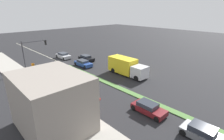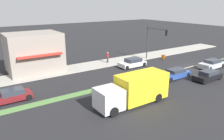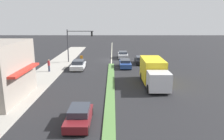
% 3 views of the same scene
% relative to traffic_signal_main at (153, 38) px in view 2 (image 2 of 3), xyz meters
% --- Properties ---
extents(ground_plane, '(160.00, 160.00, 0.00)m').
position_rel_traffic_signal_main_xyz_m(ground_plane, '(-6.12, 15.59, -3.90)').
color(ground_plane, '#232326').
extents(sidewalk_right, '(4.00, 73.00, 0.12)m').
position_rel_traffic_signal_main_xyz_m(sidewalk_right, '(2.88, 16.09, -3.84)').
color(sidewalk_right, '#A8A399').
rests_on(sidewalk_right, ground).
extents(lane_marking_center, '(0.16, 60.00, 0.01)m').
position_rel_traffic_signal_main_xyz_m(lane_marking_center, '(-6.12, -2.41, -3.90)').
color(lane_marking_center, beige).
rests_on(lane_marking_center, ground).
extents(building_corner_store, '(6.31, 7.19, 5.36)m').
position_rel_traffic_signal_main_xyz_m(building_corner_store, '(4.83, 18.22, -1.10)').
color(building_corner_store, gray).
rests_on(building_corner_store, sidewalk_right).
extents(traffic_signal_main, '(4.59, 0.34, 5.60)m').
position_rel_traffic_signal_main_xyz_m(traffic_signal_main, '(0.00, 0.00, 0.00)').
color(traffic_signal_main, '#333338').
rests_on(traffic_signal_main, sidewalk_right).
extents(pedestrian, '(0.34, 0.34, 1.75)m').
position_rel_traffic_signal_main_xyz_m(pedestrian, '(2.76, 7.28, -2.86)').
color(pedestrian, '#282D42').
rests_on(pedestrian, sidewalk_right).
extents(warning_aframe_sign, '(0.45, 0.53, 0.84)m').
position_rel_traffic_signal_main_xyz_m(warning_aframe_sign, '(-0.57, -2.05, -3.47)').
color(warning_aframe_sign, orange).
rests_on(warning_aframe_sign, ground).
extents(delivery_truck, '(2.44, 7.50, 2.87)m').
position_rel_traffic_signal_main_xyz_m(delivery_truck, '(-11.12, 13.12, -2.43)').
color(delivery_truck, silver).
rests_on(delivery_truck, ground).
extents(suv_black, '(1.74, 4.06, 1.21)m').
position_rel_traffic_signal_main_xyz_m(suv_black, '(-11.12, 1.07, -3.31)').
color(suv_black, black).
rests_on(suv_black, ground).
extents(coupe_blue, '(1.76, 4.22, 1.23)m').
position_rel_traffic_signal_main_xyz_m(coupe_blue, '(-8.32, 3.96, -3.29)').
color(coupe_blue, '#284793').
rests_on(coupe_blue, ground).
extents(sedan_silver, '(1.85, 4.12, 1.30)m').
position_rel_traffic_signal_main_xyz_m(sedan_silver, '(-8.32, -4.15, -3.26)').
color(sedan_silver, '#B7BABF').
rests_on(sedan_silver, ground).
extents(van_white, '(1.90, 4.20, 1.35)m').
position_rel_traffic_signal_main_xyz_m(van_white, '(-1.12, 5.25, -3.25)').
color(van_white, silver).
rests_on(van_white, ground).
extents(sedan_maroon, '(1.72, 3.88, 1.22)m').
position_rel_traffic_signal_main_xyz_m(sedan_maroon, '(-3.92, 23.00, -3.31)').
color(sedan_maroon, maroon).
rests_on(sedan_maroon, ground).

